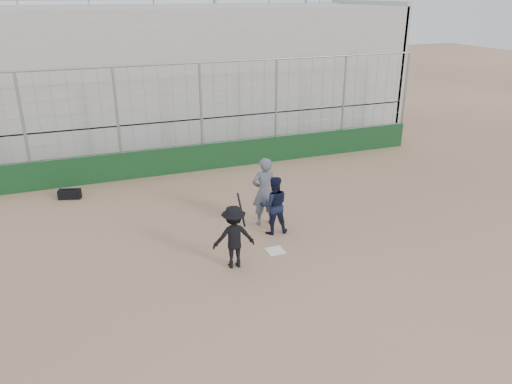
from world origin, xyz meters
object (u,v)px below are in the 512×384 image
object	(u,v)px
batter_at_plate	(234,237)
catcher_crouched	(274,215)
equipment_bag	(70,194)
umpire	(264,195)

from	to	relation	value
batter_at_plate	catcher_crouched	distance (m)	2.10
equipment_bag	batter_at_plate	bearing A→B (deg)	-59.07
umpire	equipment_bag	world-z (taller)	umpire
catcher_crouched	batter_at_plate	bearing A→B (deg)	-140.77
batter_at_plate	equipment_bag	world-z (taller)	batter_at_plate
catcher_crouched	equipment_bag	size ratio (longest dim) A/B	1.50
catcher_crouched	equipment_bag	xyz separation A→B (m)	(-5.26, 4.77, -0.42)
batter_at_plate	equipment_bag	bearing A→B (deg)	120.93
batter_at_plate	umpire	bearing A→B (deg)	51.20
batter_at_plate	umpire	size ratio (longest dim) A/B	0.97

